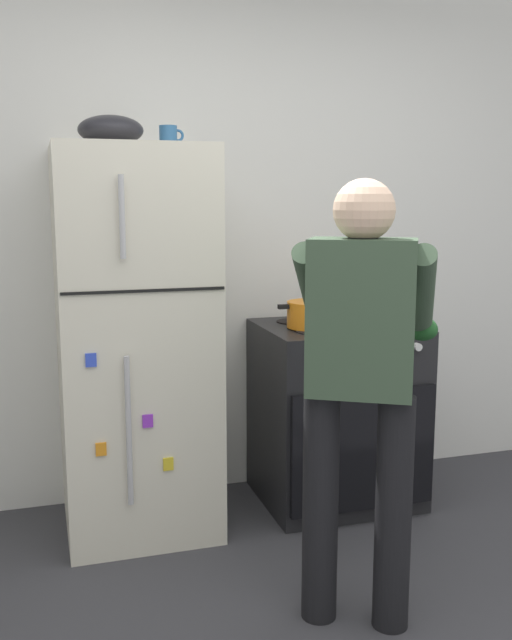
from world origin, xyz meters
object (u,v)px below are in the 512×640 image
refrigerator (135,343)px  mixing_bowl (111,130)px  red_pot (311,314)px  coffee_mug (169,136)px  person_cook (361,363)px  stove_range (337,414)px

refrigerator → mixing_bowl: (-0.08, 0.00, 0.94)m
refrigerator → red_pot: bearing=-3.4°
mixing_bowl → coffee_mug: bearing=10.8°
person_cook → mixing_bowl: mixing_bowl is taller
stove_range → mixing_bowl: bearing=179.5°
red_pot → mixing_bowl: 1.25m
red_pot → mixing_bowl: bearing=176.9°
coffee_mug → refrigerator: bearing=-164.6°
red_pot → mixing_bowl: mixing_bowl is taller
person_cook → mixing_bowl: bearing=126.4°
refrigerator → person_cook: bearing=-56.6°
stove_range → coffee_mug: size_ratio=8.17×
red_pot → mixing_bowl: size_ratio=1.20×
red_pot → coffee_mug: bearing=171.4°
mixing_bowl → person_cook: bearing=-53.6°
refrigerator → mixing_bowl: size_ratio=6.24×
mixing_bowl → stove_range: bearing=-0.5°
refrigerator → coffee_mug: bearing=15.4°
mixing_bowl → refrigerator: bearing=-0.2°
red_pot → stove_range: bearing=13.9°
refrigerator → stove_range: size_ratio=1.92×
refrigerator → stove_range: 1.09m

